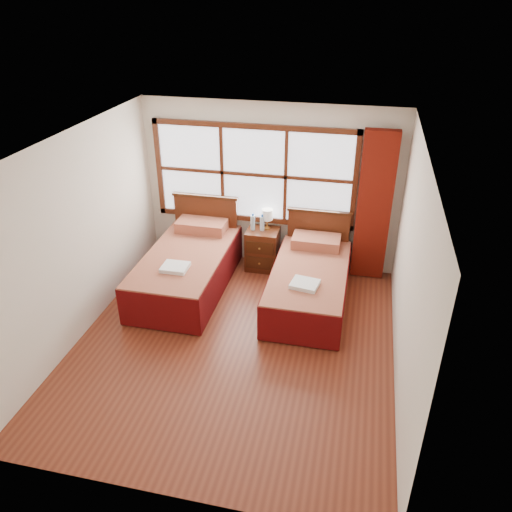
# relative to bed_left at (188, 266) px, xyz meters

# --- Properties ---
(floor) EXTENTS (4.50, 4.50, 0.00)m
(floor) POSITION_rel_bed_left_xyz_m (1.03, -1.20, -0.34)
(floor) COLOR brown
(floor) RESTS_ON ground
(ceiling) EXTENTS (4.50, 4.50, 0.00)m
(ceiling) POSITION_rel_bed_left_xyz_m (1.03, -1.20, 2.26)
(ceiling) COLOR white
(ceiling) RESTS_ON wall_back
(wall_back) EXTENTS (4.00, 0.00, 4.00)m
(wall_back) POSITION_rel_bed_left_xyz_m (1.03, 1.05, 0.96)
(wall_back) COLOR silver
(wall_back) RESTS_ON floor
(wall_left) EXTENTS (0.00, 4.50, 4.50)m
(wall_left) POSITION_rel_bed_left_xyz_m (-0.97, -1.20, 0.96)
(wall_left) COLOR silver
(wall_left) RESTS_ON floor
(wall_right) EXTENTS (0.00, 4.50, 4.50)m
(wall_right) POSITION_rel_bed_left_xyz_m (3.03, -1.20, 0.96)
(wall_right) COLOR silver
(wall_right) RESTS_ON floor
(window) EXTENTS (3.16, 0.06, 1.56)m
(window) POSITION_rel_bed_left_xyz_m (0.78, 1.02, 1.16)
(window) COLOR white
(window) RESTS_ON wall_back
(curtain) EXTENTS (0.50, 0.16, 2.30)m
(curtain) POSITION_rel_bed_left_xyz_m (2.63, 0.91, 0.83)
(curtain) COLOR maroon
(curtain) RESTS_ON wall_back
(bed_left) EXTENTS (1.15, 2.23, 1.12)m
(bed_left) POSITION_rel_bed_left_xyz_m (0.00, 0.00, 0.00)
(bed_left) COLOR #3A1C0C
(bed_left) RESTS_ON floor
(bed_right) EXTENTS (1.06, 2.08, 1.03)m
(bed_right) POSITION_rel_bed_left_xyz_m (1.84, 0.00, -0.03)
(bed_right) COLOR #3A1C0C
(bed_right) RESTS_ON floor
(nightstand) EXTENTS (0.50, 0.49, 0.67)m
(nightstand) POSITION_rel_bed_left_xyz_m (0.98, 0.80, -0.01)
(nightstand) COLOR #4F2211
(nightstand) RESTS_ON floor
(towels_left) EXTENTS (0.36, 0.32, 0.06)m
(towels_left) POSITION_rel_bed_left_xyz_m (0.02, -0.53, 0.29)
(towels_left) COLOR white
(towels_left) RESTS_ON bed_left
(towels_right) EXTENTS (0.40, 0.36, 0.06)m
(towels_right) POSITION_rel_bed_left_xyz_m (1.82, -0.50, 0.24)
(towels_right) COLOR white
(towels_right) RESTS_ON bed_right
(lamp) EXTENTS (0.17, 0.17, 0.33)m
(lamp) POSITION_rel_bed_left_xyz_m (1.03, 0.87, 0.56)
(lamp) COLOR gold
(lamp) RESTS_ON nightstand
(bottle_near) EXTENTS (0.07, 0.07, 0.27)m
(bottle_near) POSITION_rel_bed_left_xyz_m (0.82, 0.79, 0.45)
(bottle_near) COLOR silver
(bottle_near) RESTS_ON nightstand
(bottle_far) EXTENTS (0.07, 0.07, 0.27)m
(bottle_far) POSITION_rel_bed_left_xyz_m (0.97, 0.80, 0.45)
(bottle_far) COLOR silver
(bottle_far) RESTS_ON nightstand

